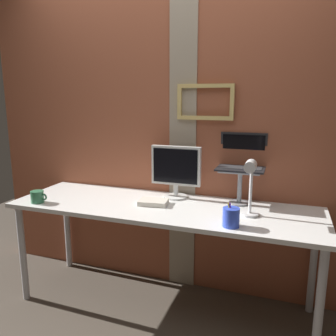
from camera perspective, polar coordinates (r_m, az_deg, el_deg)
name	(u,v)px	position (r m, az deg, el deg)	size (l,w,h in m)	color
ground_plane	(155,303)	(2.77, -2.18, -21.62)	(6.00, 6.00, 0.00)	#4C4238
brick_wall_back	(173,135)	(2.71, 0.82, 5.49)	(3.18, 0.16, 2.45)	brown
desk	(163,215)	(2.44, -0.79, -7.86)	(2.17, 0.67, 0.78)	white
monitor	(176,169)	(2.55, 1.32, -0.13)	(0.38, 0.18, 0.39)	silver
laptop_stand	(240,181)	(2.46, 11.90, -2.15)	(0.28, 0.22, 0.25)	gray
laptop	(242,158)	(2.49, 12.26, 1.60)	(0.33, 0.26, 0.25)	black
desk_lamp	(250,182)	(2.17, 13.56, -2.30)	(0.12, 0.20, 0.38)	white
pen_cup	(231,217)	(2.06, 10.47, -8.08)	(0.10, 0.10, 0.14)	blue
coffee_mug	(38,197)	(2.64, -20.93, -4.51)	(0.13, 0.09, 0.09)	#33724C
paper_clutter_stack	(153,202)	(2.44, -2.45, -5.72)	(0.20, 0.14, 0.03)	silver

